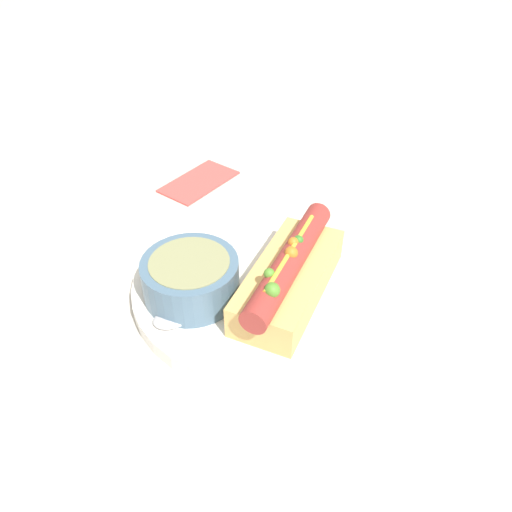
# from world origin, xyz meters

# --- Properties ---
(ground_plane) EXTENTS (4.00, 4.00, 0.00)m
(ground_plane) POSITION_xyz_m (0.00, 0.00, 0.00)
(ground_plane) COLOR #BCB7AD
(dinner_plate) EXTENTS (0.29, 0.29, 0.02)m
(dinner_plate) POSITION_xyz_m (0.00, 0.00, 0.01)
(dinner_plate) COLOR white
(dinner_plate) RESTS_ON ground_plane
(hot_dog) EXTENTS (0.20, 0.08, 0.07)m
(hot_dog) POSITION_xyz_m (-0.01, -0.04, 0.05)
(hot_dog) COLOR #DBAD60
(hot_dog) RESTS_ON dinner_plate
(soup_bowl) EXTENTS (0.11, 0.11, 0.05)m
(soup_bowl) POSITION_xyz_m (-0.05, 0.05, 0.04)
(soup_bowl) COLOR slate
(soup_bowl) RESTS_ON dinner_plate
(spoon) EXTENTS (0.14, 0.14, 0.01)m
(spoon) POSITION_xyz_m (-0.08, 0.03, 0.02)
(spoon) COLOR #B7B7BC
(spoon) RESTS_ON dinner_plate
(napkin) EXTENTS (0.13, 0.09, 0.01)m
(napkin) POSITION_xyz_m (0.19, 0.18, 0.00)
(napkin) COLOR #E04C47
(napkin) RESTS_ON ground_plane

